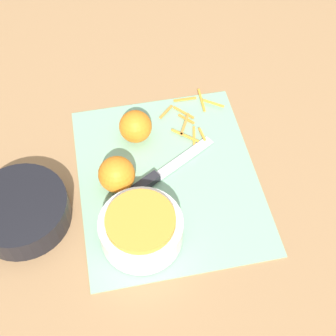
{
  "coord_description": "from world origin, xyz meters",
  "views": [
    {
      "loc": [
        -0.54,
        0.11,
        0.8
      ],
      "look_at": [
        0.0,
        0.0,
        0.04
      ],
      "focal_mm": 50.0,
      "sensor_mm": 36.0,
      "label": 1
    }
  ],
  "objects_px": {
    "bowl_speckled": "(141,228)",
    "bowl_dark": "(21,211)",
    "knife": "(148,182)",
    "orange_right": "(135,127)",
    "orange_left": "(117,175)"
  },
  "relations": [
    {
      "from": "knife",
      "to": "bowl_dark",
      "type": "bearing_deg",
      "value": 156.58
    },
    {
      "from": "bowl_dark",
      "to": "knife",
      "type": "xyz_separation_m",
      "value": [
        0.03,
        -0.25,
        -0.02
      ]
    },
    {
      "from": "bowl_dark",
      "to": "orange_right",
      "type": "xyz_separation_m",
      "value": [
        0.16,
        -0.25,
        0.01
      ]
    },
    {
      "from": "bowl_dark",
      "to": "knife",
      "type": "bearing_deg",
      "value": -83.56
    },
    {
      "from": "bowl_dark",
      "to": "knife",
      "type": "distance_m",
      "value": 0.25
    },
    {
      "from": "knife",
      "to": "orange_left",
      "type": "relative_size",
      "value": 3.21
    },
    {
      "from": "bowl_speckled",
      "to": "orange_right",
      "type": "bearing_deg",
      "value": -6.51
    },
    {
      "from": "knife",
      "to": "orange_right",
      "type": "relative_size",
      "value": 3.36
    },
    {
      "from": "orange_left",
      "to": "bowl_speckled",
      "type": "bearing_deg",
      "value": -167.34
    },
    {
      "from": "orange_left",
      "to": "orange_right",
      "type": "xyz_separation_m",
      "value": [
        0.12,
        -0.06,
        -0.0
      ]
    },
    {
      "from": "bowl_dark",
      "to": "orange_left",
      "type": "xyz_separation_m",
      "value": [
        0.04,
        -0.19,
        0.01
      ]
    },
    {
      "from": "orange_right",
      "to": "bowl_speckled",
      "type": "bearing_deg",
      "value": 173.49
    },
    {
      "from": "bowl_speckled",
      "to": "orange_left",
      "type": "relative_size",
      "value": 2.11
    },
    {
      "from": "knife",
      "to": "orange_right",
      "type": "bearing_deg",
      "value": 61.64
    },
    {
      "from": "bowl_speckled",
      "to": "bowl_dark",
      "type": "xyz_separation_m",
      "value": [
        0.09,
        0.22,
        -0.01
      ]
    }
  ]
}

